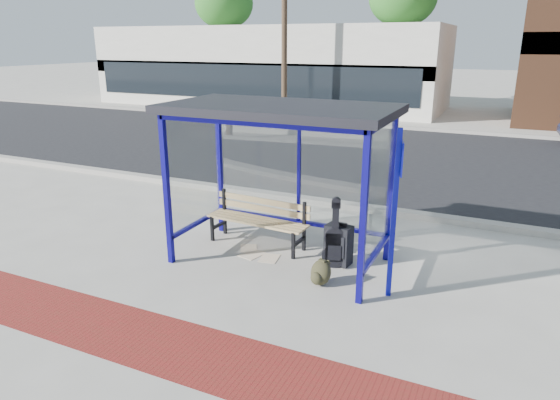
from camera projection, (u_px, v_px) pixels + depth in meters
The scene contains 18 objects.
ground at pixel (279, 260), 7.80m from camera, with size 120.00×120.00×0.00m, color #B2ADA0.
brick_paver_strip at pixel (181, 349), 5.55m from camera, with size 60.00×1.00×0.01m, color maroon.
curb_near at pixel (339, 204), 10.29m from camera, with size 60.00×0.25×0.12m, color gray.
street_asphalt at pixel (393, 157), 14.72m from camera, with size 60.00×10.00×0.00m, color black.
curb_far at pixel (423, 129), 19.11m from camera, with size 60.00×0.25×0.12m, color gray.
far_sidewalk at pixel (431, 123), 20.77m from camera, with size 60.00×4.00×0.01m, color #B2ADA0.
bus_shelter at pixel (281, 128), 7.23m from camera, with size 3.30×1.80×2.42m.
storefront_white at pixel (268, 66), 26.34m from camera, with size 18.00×6.04×4.00m.
tree_left at pixel (224, 4), 30.77m from camera, with size 3.60×3.60×7.03m.
utility_pole_west at pixel (284, 20), 20.54m from camera, with size 1.60×0.24×8.00m.
bench at pixel (259, 218), 8.30m from camera, with size 1.78×0.54×0.83m.
guitar_bag at pixel (335, 244), 7.47m from camera, with size 0.39×0.22×1.04m.
suitcase at pixel (338, 245), 7.59m from camera, with size 0.42×0.31×0.68m.
backpack at pixel (320, 273), 6.98m from camera, with size 0.35×0.33×0.37m.
sign_post at pixel (395, 205), 6.36m from camera, with size 0.13×0.28×2.27m.
newspaper_a at pixel (249, 248), 8.25m from camera, with size 0.34×0.27×0.01m, color white.
newspaper_b at pixel (269, 258), 7.87m from camera, with size 0.35×0.28×0.01m, color white.
newspaper_c at pixel (252, 254), 8.02m from camera, with size 0.38×0.30×0.01m, color white.
Camera 1 is at (3.01, -6.48, 3.28)m, focal length 32.00 mm.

